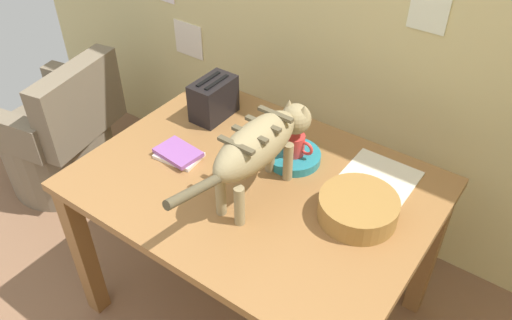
{
  "coord_description": "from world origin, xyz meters",
  "views": [
    {
      "loc": [
        0.88,
        0.11,
        2.01
      ],
      "look_at": [
        0.05,
        1.26,
        0.86
      ],
      "focal_mm": 36.21,
      "sensor_mm": 36.0,
      "label": 1
    }
  ],
  "objects_px": {
    "wicker_armchair": "(62,141)",
    "saucer_bowl": "(294,157)",
    "book_stack": "(179,154)",
    "toaster": "(214,99)",
    "magazine": "(380,176)",
    "wicker_basket": "(358,208)",
    "dining_table": "(256,199)",
    "cat": "(261,144)",
    "coffee_mug": "(295,145)"
  },
  "relations": [
    {
      "from": "wicker_basket",
      "to": "wicker_armchair",
      "type": "bearing_deg",
      "value": 178.93
    },
    {
      "from": "wicker_armchair",
      "to": "book_stack",
      "type": "bearing_deg",
      "value": -108.1
    },
    {
      "from": "cat",
      "to": "dining_table",
      "type": "bearing_deg",
      "value": 143.61
    },
    {
      "from": "book_stack",
      "to": "coffee_mug",
      "type": "bearing_deg",
      "value": 32.85
    },
    {
      "from": "cat",
      "to": "toaster",
      "type": "height_order",
      "value": "cat"
    },
    {
      "from": "cat",
      "to": "wicker_basket",
      "type": "distance_m",
      "value": 0.39
    },
    {
      "from": "cat",
      "to": "book_stack",
      "type": "distance_m",
      "value": 0.42
    },
    {
      "from": "wicker_armchair",
      "to": "toaster",
      "type": "bearing_deg",
      "value": -91.48
    },
    {
      "from": "dining_table",
      "to": "toaster",
      "type": "relative_size",
      "value": 6.32
    },
    {
      "from": "book_stack",
      "to": "toaster",
      "type": "distance_m",
      "value": 0.32
    },
    {
      "from": "coffee_mug",
      "to": "saucer_bowl",
      "type": "bearing_deg",
      "value": 180.0
    },
    {
      "from": "book_stack",
      "to": "magazine",
      "type": "bearing_deg",
      "value": 27.0
    },
    {
      "from": "dining_table",
      "to": "wicker_basket",
      "type": "relative_size",
      "value": 4.71
    },
    {
      "from": "cat",
      "to": "toaster",
      "type": "distance_m",
      "value": 0.53
    },
    {
      "from": "book_stack",
      "to": "toaster",
      "type": "xyz_separation_m",
      "value": [
        -0.07,
        0.3,
        0.07
      ]
    },
    {
      "from": "wicker_armchair",
      "to": "saucer_bowl",
      "type": "bearing_deg",
      "value": -96.55
    },
    {
      "from": "dining_table",
      "to": "book_stack",
      "type": "distance_m",
      "value": 0.35
    },
    {
      "from": "cat",
      "to": "wicker_basket",
      "type": "height_order",
      "value": "cat"
    },
    {
      "from": "magazine",
      "to": "wicker_armchair",
      "type": "relative_size",
      "value": 0.33
    },
    {
      "from": "wicker_basket",
      "to": "toaster",
      "type": "xyz_separation_m",
      "value": [
        -0.78,
        0.19,
        0.04
      ]
    },
    {
      "from": "dining_table",
      "to": "magazine",
      "type": "distance_m",
      "value": 0.47
    },
    {
      "from": "book_stack",
      "to": "toaster",
      "type": "height_order",
      "value": "toaster"
    },
    {
      "from": "dining_table",
      "to": "wicker_basket",
      "type": "bearing_deg",
      "value": 7.31
    },
    {
      "from": "cat",
      "to": "coffee_mug",
      "type": "bearing_deg",
      "value": 89.0
    },
    {
      "from": "wicker_armchair",
      "to": "coffee_mug",
      "type": "bearing_deg",
      "value": -96.56
    },
    {
      "from": "cat",
      "to": "saucer_bowl",
      "type": "bearing_deg",
      "value": 90.0
    },
    {
      "from": "wicker_armchair",
      "to": "dining_table",
      "type": "bearing_deg",
      "value": -103.9
    },
    {
      "from": "magazine",
      "to": "wicker_basket",
      "type": "height_order",
      "value": "wicker_basket"
    },
    {
      "from": "saucer_bowl",
      "to": "book_stack",
      "type": "relative_size",
      "value": 1.14
    },
    {
      "from": "saucer_bowl",
      "to": "wicker_basket",
      "type": "height_order",
      "value": "wicker_basket"
    },
    {
      "from": "dining_table",
      "to": "saucer_bowl",
      "type": "height_order",
      "value": "saucer_bowl"
    },
    {
      "from": "saucer_bowl",
      "to": "magazine",
      "type": "relative_size",
      "value": 0.81
    },
    {
      "from": "dining_table",
      "to": "magazine",
      "type": "bearing_deg",
      "value": 38.79
    },
    {
      "from": "wicker_armchair",
      "to": "magazine",
      "type": "bearing_deg",
      "value": -93.8
    },
    {
      "from": "dining_table",
      "to": "toaster",
      "type": "height_order",
      "value": "toaster"
    },
    {
      "from": "wicker_basket",
      "to": "dining_table",
      "type": "bearing_deg",
      "value": -172.69
    },
    {
      "from": "cat",
      "to": "wicker_basket",
      "type": "relative_size",
      "value": 2.65
    },
    {
      "from": "magazine",
      "to": "book_stack",
      "type": "xyz_separation_m",
      "value": [
        -0.69,
        -0.35,
        0.01
      ]
    },
    {
      "from": "saucer_bowl",
      "to": "coffee_mug",
      "type": "height_order",
      "value": "coffee_mug"
    },
    {
      "from": "book_stack",
      "to": "wicker_basket",
      "type": "distance_m",
      "value": 0.72
    },
    {
      "from": "coffee_mug",
      "to": "wicker_armchair",
      "type": "xyz_separation_m",
      "value": [
        -1.45,
        -0.1,
        -0.56
      ]
    },
    {
      "from": "coffee_mug",
      "to": "magazine",
      "type": "height_order",
      "value": "coffee_mug"
    },
    {
      "from": "dining_table",
      "to": "coffee_mug",
      "type": "bearing_deg",
      "value": 74.69
    },
    {
      "from": "cat",
      "to": "magazine",
      "type": "xyz_separation_m",
      "value": [
        0.32,
        0.32,
        -0.21
      ]
    },
    {
      "from": "cat",
      "to": "wicker_basket",
      "type": "bearing_deg",
      "value": 14.54
    },
    {
      "from": "cat",
      "to": "coffee_mug",
      "type": "height_order",
      "value": "cat"
    },
    {
      "from": "dining_table",
      "to": "magazine",
      "type": "xyz_separation_m",
      "value": [
        0.36,
        0.29,
        0.09
      ]
    },
    {
      "from": "wicker_armchair",
      "to": "wicker_basket",
      "type": "bearing_deg",
      "value": -101.59
    },
    {
      "from": "book_stack",
      "to": "toaster",
      "type": "relative_size",
      "value": 0.91
    },
    {
      "from": "cat",
      "to": "magazine",
      "type": "bearing_deg",
      "value": 46.46
    }
  ]
}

